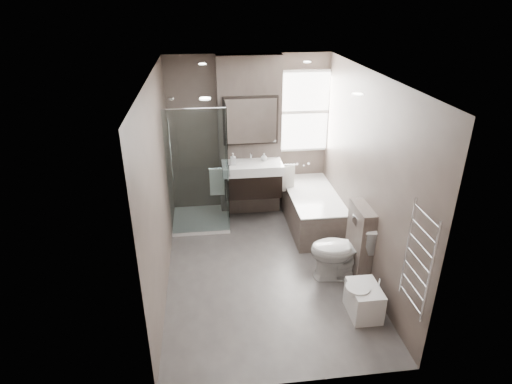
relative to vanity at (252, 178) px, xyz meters
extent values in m
cube|color=#4F4B49|center=(0.00, -1.43, -0.77)|extent=(2.65, 3.85, 0.05)
cube|color=silver|center=(0.00, -1.43, 1.88)|extent=(2.65, 3.85, 0.05)
cube|color=brown|center=(0.00, 0.50, 0.56)|extent=(2.65, 0.05, 2.60)
cube|color=brown|center=(0.00, -3.35, 0.56)|extent=(2.65, 0.05, 2.60)
cube|color=brown|center=(-1.32, -1.43, 0.56)|extent=(0.05, 3.85, 2.60)
cube|color=brown|center=(1.32, -1.43, 0.56)|extent=(0.05, 3.85, 2.60)
cube|color=brown|center=(0.00, 0.35, 0.56)|extent=(1.00, 0.25, 2.60)
cube|color=black|center=(0.00, 0.00, -0.08)|extent=(0.90, 0.45, 0.38)
cube|color=white|center=(0.00, 0.00, 0.18)|extent=(0.95, 0.47, 0.15)
cylinder|color=silver|center=(0.00, 0.17, 0.32)|extent=(0.03, 0.03, 0.12)
cylinder|color=silver|center=(0.00, 0.11, 0.37)|extent=(0.02, 0.12, 0.02)
cube|color=black|center=(0.00, 0.19, 0.89)|extent=(0.86, 0.06, 0.76)
cube|color=white|center=(0.00, 0.15, 0.89)|extent=(0.80, 0.02, 0.70)
cube|color=silver|center=(-0.56, -0.02, -0.02)|extent=(0.24, 0.06, 0.44)
cube|color=silver|center=(0.56, -0.02, -0.02)|extent=(0.24, 0.06, 0.44)
cube|color=white|center=(-0.85, 0.02, -0.71)|extent=(0.90, 0.90, 0.06)
cube|color=white|center=(-0.85, -0.42, 0.29)|extent=(0.88, 0.01, 1.94)
cube|color=white|center=(-0.41, 0.02, 0.29)|extent=(0.01, 0.88, 1.94)
cylinder|color=silver|center=(-1.25, 0.02, 0.51)|extent=(0.02, 0.02, 1.00)
cube|color=brown|center=(0.93, -0.33, -0.47)|extent=(0.75, 1.60, 0.55)
cube|color=white|center=(0.93, -0.33, -0.19)|extent=(0.75, 1.60, 0.03)
cube|color=white|center=(0.93, -0.33, -0.25)|extent=(0.61, 1.42, 0.12)
cube|color=white|center=(0.90, 0.45, 0.93)|extent=(0.98, 0.04, 1.33)
cube|color=white|center=(0.90, 0.43, 0.93)|extent=(0.90, 0.01, 1.25)
cube|color=white|center=(0.90, 0.42, 0.93)|extent=(0.90, 0.01, 0.05)
imported|color=white|center=(0.97, -1.72, -0.33)|extent=(0.85, 0.54, 0.82)
cube|color=brown|center=(1.21, -1.68, -0.24)|extent=(0.18, 0.55, 1.00)
cube|color=silver|center=(1.11, -1.68, 0.08)|extent=(0.01, 0.16, 0.11)
cube|color=white|center=(1.02, -2.45, -0.55)|extent=(0.34, 0.47, 0.37)
cylinder|color=white|center=(0.93, -2.45, -0.37)|extent=(0.28, 0.28, 0.05)
cylinder|color=silver|center=(1.18, -2.45, -0.30)|extent=(0.02, 0.02, 0.10)
cylinder|color=silver|center=(1.25, -3.26, 0.38)|extent=(0.03, 0.03, 1.10)
cylinder|color=silver|center=(1.25, -2.80, 0.38)|extent=(0.03, 0.03, 1.10)
cube|color=silver|center=(1.25, -3.03, 0.38)|extent=(0.02, 0.46, 1.00)
imported|color=white|center=(-0.30, -0.03, 0.35)|extent=(0.08, 0.08, 0.19)
imported|color=white|center=(0.20, 0.07, 0.32)|extent=(0.10, 0.10, 0.13)
camera|label=1|loc=(-0.72, -6.23, 2.71)|focal=30.00mm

